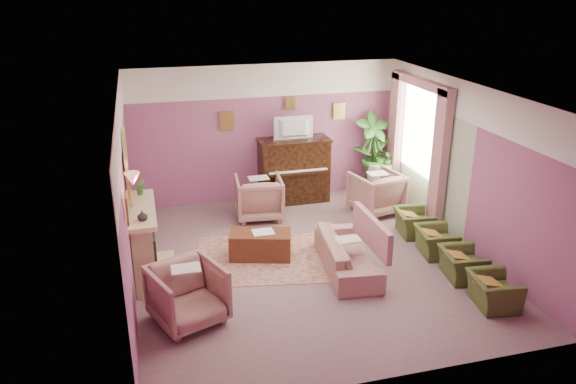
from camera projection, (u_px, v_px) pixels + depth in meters
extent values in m
cube|color=#7C5E64|center=(308.00, 261.00, 9.24)|extent=(5.50, 6.00, 0.01)
cube|color=white|center=(310.00, 92.00, 8.23)|extent=(5.50, 6.00, 0.01)
cube|color=#794571|center=(266.00, 133.00, 11.44)|extent=(5.50, 0.02, 2.80)
cube|color=#794571|center=(391.00, 273.00, 6.03)|extent=(5.50, 0.02, 2.80)
cube|color=#794571|center=(127.00, 198.00, 8.07)|extent=(0.02, 6.00, 2.80)
cube|color=#794571|center=(466.00, 167.00, 9.40)|extent=(0.02, 6.00, 2.80)
cube|color=white|center=(265.00, 80.00, 11.05)|extent=(5.50, 0.01, 0.65)
cube|color=#ACBB9A|center=(426.00, 163.00, 10.68)|extent=(0.01, 3.00, 2.15)
cube|color=#C7B585|center=(143.00, 244.00, 8.59)|extent=(0.30, 1.40, 1.10)
cube|color=black|center=(151.00, 252.00, 8.67)|extent=(0.18, 0.72, 0.68)
cube|color=#FF3E12|center=(154.00, 262.00, 8.75)|extent=(0.06, 0.54, 0.10)
cube|color=#C7B585|center=(142.00, 210.00, 8.40)|extent=(0.40, 1.55, 0.07)
cube|color=#C7B585|center=(159.00, 273.00, 8.83)|extent=(0.55, 1.50, 0.02)
ellipsoid|color=#B39D48|center=(127.00, 167.00, 8.12)|extent=(0.04, 0.72, 1.20)
ellipsoid|color=silver|center=(129.00, 167.00, 8.13)|extent=(0.01, 0.60, 1.06)
cone|color=#FB866C|center=(132.00, 179.00, 7.13)|extent=(0.20, 0.20, 0.16)
cube|color=black|center=(294.00, 171.00, 11.54)|extent=(1.40, 0.60, 1.30)
cube|color=black|center=(298.00, 173.00, 11.20)|extent=(1.30, 0.12, 0.06)
cube|color=white|center=(298.00, 171.00, 11.19)|extent=(1.20, 0.08, 0.02)
cube|color=black|center=(294.00, 140.00, 11.31)|extent=(1.45, 0.65, 0.04)
imported|color=black|center=(295.00, 127.00, 11.16)|extent=(0.80, 0.12, 0.48)
cube|color=#B39D48|center=(227.00, 121.00, 11.10)|extent=(0.30, 0.03, 0.38)
cube|color=#B39D48|center=(339.00, 111.00, 11.64)|extent=(0.26, 0.03, 0.34)
cube|color=#B39D48|center=(290.00, 103.00, 11.31)|extent=(0.22, 0.03, 0.26)
cube|color=#B39D48|center=(127.00, 209.00, 6.88)|extent=(0.03, 0.28, 0.36)
cube|color=beige|center=(421.00, 128.00, 10.68)|extent=(0.03, 1.40, 1.80)
cube|color=#AD6E77|center=(439.00, 162.00, 9.97)|extent=(0.16, 0.34, 2.60)
cube|color=#AD6E77|center=(395.00, 136.00, 11.63)|extent=(0.16, 0.34, 2.60)
cube|color=#AD6E77|center=(421.00, 82.00, 10.35)|extent=(0.16, 2.20, 0.16)
imported|color=#37802B|center=(140.00, 187.00, 8.83)|extent=(0.16, 0.16, 0.28)
imported|color=white|center=(142.00, 216.00, 7.91)|extent=(0.16, 0.16, 0.16)
cube|color=#A46F5F|center=(273.00, 258.00, 9.34)|extent=(2.78, 2.22, 0.01)
cube|color=#532A16|center=(261.00, 245.00, 9.30)|extent=(1.10, 0.76, 0.45)
cube|color=white|center=(263.00, 232.00, 9.23)|extent=(0.35, 0.28, 0.01)
imported|color=#A7796D|center=(347.00, 248.00, 8.88)|extent=(0.61, 1.83, 0.74)
cube|color=#AD6E77|center=(372.00, 232.00, 8.89)|extent=(0.09, 1.39, 0.51)
imported|color=#A7796D|center=(259.00, 195.00, 10.79)|extent=(0.87, 0.87, 0.91)
imported|color=#A7796D|center=(377.00, 190.00, 11.04)|extent=(0.87, 0.87, 0.91)
imported|color=#A7796D|center=(188.00, 292.00, 7.47)|extent=(0.87, 0.87, 0.91)
imported|color=#445223|center=(494.00, 286.00, 7.90)|extent=(0.49, 0.70, 0.61)
imported|color=#445223|center=(462.00, 260.00, 8.64)|extent=(0.49, 0.70, 0.61)
imported|color=#445223|center=(436.00, 238.00, 9.38)|extent=(0.49, 0.70, 0.61)
imported|color=#445223|center=(413.00, 219.00, 10.12)|extent=(0.49, 0.70, 0.61)
cylinder|color=silver|center=(379.00, 179.00, 11.94)|extent=(0.52, 0.52, 0.70)
imported|color=#37802B|center=(381.00, 156.00, 11.76)|extent=(0.30, 0.30, 0.34)
imported|color=#37802B|center=(388.00, 158.00, 11.71)|extent=(0.16, 0.16, 0.28)
cylinder|color=brown|center=(370.00, 186.00, 12.10)|extent=(0.34, 0.34, 0.34)
imported|color=#37802B|center=(372.00, 146.00, 11.78)|extent=(0.76, 0.76, 1.44)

